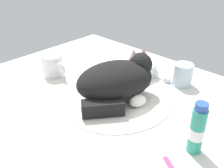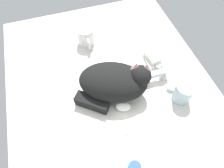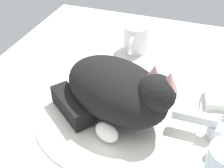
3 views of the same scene
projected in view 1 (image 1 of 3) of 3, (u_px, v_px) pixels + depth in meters
ground_plane at (115, 103)px, 90.24cm from camera, size 110.00×82.50×3.00cm
sink_basin at (115, 98)px, 89.33cm from camera, size 37.69×37.69×0.78cm
faucet at (152, 73)px, 101.44cm from camera, size 14.58×11.18×5.34cm
cat at (118, 80)px, 86.12cm from camera, size 25.22×30.92×15.02cm
coffee_mug at (53, 65)px, 103.10cm from camera, size 11.92×7.91×8.26cm
rinse_cup at (183, 75)px, 96.27cm from camera, size 6.94×6.94×8.23cm
soap_dish at (133, 68)px, 108.94cm from camera, size 9.00×6.40×1.20cm
soap_bar at (133, 64)px, 108.07cm from camera, size 7.94×5.98×2.40cm
toothpaste_bottle at (197, 130)px, 64.78cm from camera, size 3.78×3.78×14.33cm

